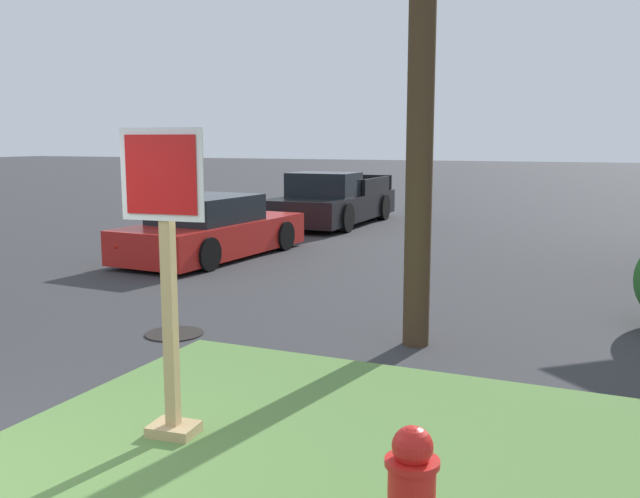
# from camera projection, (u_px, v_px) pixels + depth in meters

# --- Properties ---
(grass_corner_patch) EXTENTS (4.77, 4.76, 0.08)m
(grass_corner_patch) POSITION_uv_depth(u_px,v_px,m) (298.00, 472.00, 4.87)
(grass_corner_patch) COLOR #567F3D
(grass_corner_patch) RESTS_ON ground
(stop_sign) EXTENTS (0.67, 0.31, 2.34)m
(stop_sign) POSITION_uv_depth(u_px,v_px,m) (168.00, 293.00, 5.22)
(stop_sign) COLOR tan
(stop_sign) RESTS_ON grass_corner_patch
(manhole_cover) EXTENTS (0.70, 0.70, 0.02)m
(manhole_cover) POSITION_uv_depth(u_px,v_px,m) (174.00, 334.00, 8.47)
(manhole_cover) COLOR black
(manhole_cover) RESTS_ON ground
(parked_sedan_red) EXTENTS (2.05, 4.53, 1.25)m
(parked_sedan_red) POSITION_uv_depth(u_px,v_px,m) (212.00, 230.00, 14.04)
(parked_sedan_red) COLOR red
(parked_sedan_red) RESTS_ON ground
(pickup_truck_black) EXTENTS (2.19, 5.29, 1.48)m
(pickup_truck_black) POSITION_uv_depth(u_px,v_px,m) (333.00, 203.00, 19.52)
(pickup_truck_black) COLOR black
(pickup_truck_black) RESTS_ON ground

